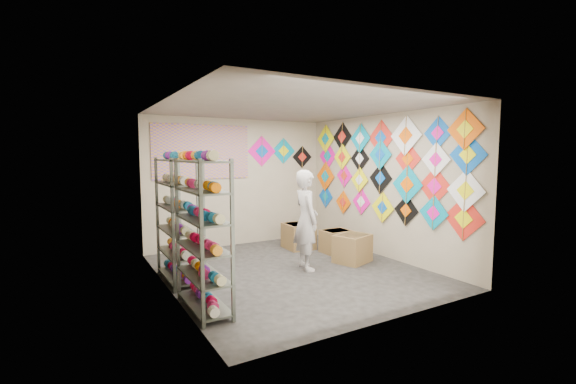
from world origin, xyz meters
TOP-DOWN VIEW (x-y plane):
  - ground at (0.00, 0.00)m, footprint 4.50×4.50m
  - room_walls at (0.00, 0.00)m, footprint 4.50×4.50m
  - shelf_rack_front at (-1.78, -0.85)m, footprint 0.40×1.10m
  - shelf_rack_back at (-1.78, 0.45)m, footprint 0.40×1.10m
  - string_spools at (-1.78, -0.20)m, footprint 0.12×2.36m
  - kite_wall_display at (1.98, -0.07)m, footprint 0.06×4.28m
  - back_wall_kites at (0.99, 2.24)m, footprint 1.65×0.02m
  - poster at (-0.80, 2.23)m, footprint 2.00×0.01m
  - shopkeeper at (0.26, -0.03)m, footprint 0.76×0.62m
  - carton_a at (1.22, -0.10)m, footprint 0.73×0.67m
  - carton_b at (1.39, 0.61)m, footprint 0.55×0.45m
  - carton_c at (0.91, 1.28)m, footprint 0.56×0.62m

SIDE VIEW (x-z plane):
  - ground at x=0.00m, z-range 0.00..0.00m
  - carton_b at x=1.39m, z-range 0.00..0.45m
  - carton_a at x=1.22m, z-range 0.00..0.50m
  - carton_c at x=0.91m, z-range 0.00..0.52m
  - shopkeeper at x=0.26m, z-range 0.00..1.69m
  - shelf_rack_front at x=-1.78m, z-range 0.00..1.90m
  - shelf_rack_back at x=-1.78m, z-range 0.00..1.90m
  - string_spools at x=-1.78m, z-range 0.99..1.11m
  - room_walls at x=0.00m, z-range -0.61..3.89m
  - kite_wall_display at x=1.98m, z-range 0.67..2.69m
  - back_wall_kites at x=0.99m, z-range 1.62..2.35m
  - poster at x=-0.80m, z-range 1.45..2.55m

